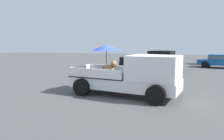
# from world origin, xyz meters

# --- Properties ---
(ground_plane) EXTENTS (80.00, 80.00, 0.00)m
(ground_plane) POSITION_xyz_m (0.00, 0.00, 0.00)
(ground_plane) COLOR #4C4C4F
(pickup_truck_main) EXTENTS (5.29, 2.93, 2.36)m
(pickup_truck_main) POSITION_xyz_m (0.41, -0.06, 0.99)
(pickup_truck_main) COLOR black
(pickup_truck_main) RESTS_ON ground
(pickup_truck_red) EXTENTS (5.06, 2.91, 1.80)m
(pickup_truck_red) POSITION_xyz_m (0.03, 9.27, 0.87)
(pickup_truck_red) COLOR black
(pickup_truck_red) RESTS_ON ground
(parked_sedan_near) EXTENTS (4.63, 2.96, 1.33)m
(parked_sedan_near) POSITION_xyz_m (6.45, 13.90, 0.74)
(parked_sedan_near) COLOR black
(parked_sedan_near) RESTS_ON ground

